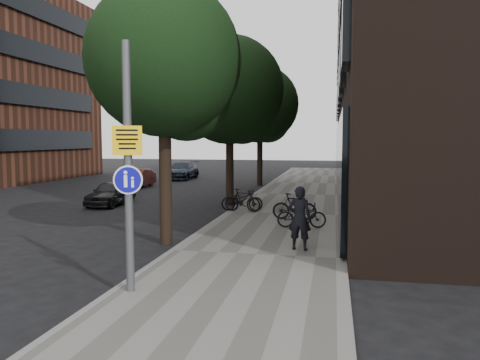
% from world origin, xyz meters
% --- Properties ---
extents(ground, '(120.00, 120.00, 0.00)m').
position_xyz_m(ground, '(0.00, 0.00, 0.00)').
color(ground, black).
rests_on(ground, ground).
extents(sidewalk, '(4.50, 60.00, 0.12)m').
position_xyz_m(sidewalk, '(0.25, 10.00, 0.06)').
color(sidewalk, slate).
rests_on(sidewalk, ground).
extents(curb_edge, '(0.15, 60.00, 0.13)m').
position_xyz_m(curb_edge, '(-2.00, 10.00, 0.07)').
color(curb_edge, slate).
rests_on(curb_edge, ground).
extents(building_right_dark_brick, '(12.00, 40.00, 18.00)m').
position_xyz_m(building_right_dark_brick, '(8.50, 22.00, 9.00)').
color(building_right_dark_brick, black).
rests_on(building_right_dark_brick, ground).
extents(street_tree_near, '(4.40, 4.40, 7.50)m').
position_xyz_m(street_tree_near, '(-2.53, 4.64, 5.11)').
color(street_tree_near, black).
rests_on(street_tree_near, ground).
extents(street_tree_mid, '(5.00, 5.00, 7.80)m').
position_xyz_m(street_tree_mid, '(-2.53, 13.14, 5.11)').
color(street_tree_mid, black).
rests_on(street_tree_mid, ground).
extents(street_tree_far, '(5.00, 5.00, 7.80)m').
position_xyz_m(street_tree_far, '(-2.53, 22.14, 5.11)').
color(street_tree_far, black).
rests_on(street_tree_far, ground).
extents(signpost, '(0.53, 0.22, 4.75)m').
position_xyz_m(signpost, '(-1.66, -0.00, 2.52)').
color(signpost, '#595B5E').
rests_on(signpost, sidewalk).
extents(pedestrian, '(0.67, 0.48, 1.70)m').
position_xyz_m(pedestrian, '(1.29, 4.03, 0.97)').
color(pedestrian, black).
rests_on(pedestrian, sidewalk).
extents(parked_bike_facade_near, '(1.66, 0.72, 0.85)m').
position_xyz_m(parked_bike_facade_near, '(1.14, 7.16, 0.54)').
color(parked_bike_facade_near, black).
rests_on(parked_bike_facade_near, sidewalk).
extents(parked_bike_facade_far, '(1.61, 0.49, 0.96)m').
position_xyz_m(parked_bike_facade_far, '(0.78, 8.70, 0.60)').
color(parked_bike_facade_far, black).
rests_on(parked_bike_facade_far, sidewalk).
extents(parked_bike_curb_near, '(1.75, 0.77, 0.89)m').
position_xyz_m(parked_bike_curb_near, '(-1.50, 10.35, 0.57)').
color(parked_bike_curb_near, black).
rests_on(parked_bike_curb_near, sidewalk).
extents(parked_bike_curb_far, '(1.60, 0.73, 0.93)m').
position_xyz_m(parked_bike_curb_far, '(-1.44, 10.19, 0.58)').
color(parked_bike_curb_far, black).
rests_on(parked_bike_curb_far, sidewalk).
extents(parked_car_near, '(1.35, 3.30, 1.12)m').
position_xyz_m(parked_car_near, '(-7.93, 11.61, 0.56)').
color(parked_car_near, black).
rests_on(parked_car_near, ground).
extents(parked_car_mid, '(1.28, 3.53, 1.16)m').
position_xyz_m(parked_car_mid, '(-10.00, 19.18, 0.58)').
color(parked_car_mid, maroon).
rests_on(parked_car_mid, ground).
extents(parked_car_far, '(2.00, 4.62, 1.32)m').
position_xyz_m(parked_car_far, '(-9.26, 25.91, 0.66)').
color(parked_car_far, '#1C2533').
rests_on(parked_car_far, ground).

